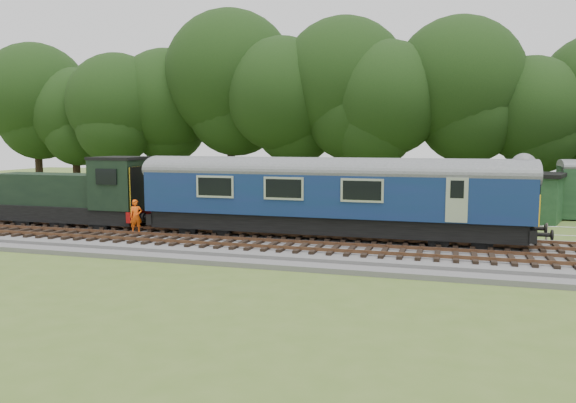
% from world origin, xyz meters
% --- Properties ---
extents(ground, '(120.00, 120.00, 0.00)m').
position_xyz_m(ground, '(0.00, 0.00, 0.00)').
color(ground, '#496424').
rests_on(ground, ground).
extents(ballast, '(70.00, 7.00, 0.35)m').
position_xyz_m(ballast, '(0.00, 0.00, 0.17)').
color(ballast, '#4C4C4F').
rests_on(ballast, ground).
extents(track_north, '(67.20, 2.40, 0.21)m').
position_xyz_m(track_north, '(0.00, 1.40, 0.42)').
color(track_north, black).
rests_on(track_north, ballast).
extents(track_south, '(67.20, 2.40, 0.21)m').
position_xyz_m(track_south, '(0.00, -1.60, 0.42)').
color(track_south, black).
rests_on(track_south, ballast).
extents(fence, '(64.00, 0.12, 1.00)m').
position_xyz_m(fence, '(0.00, 4.50, 0.00)').
color(fence, '#6B6054').
rests_on(fence, ground).
extents(tree_line, '(70.00, 8.00, 18.00)m').
position_xyz_m(tree_line, '(0.00, 22.00, 0.00)').
color(tree_line, black).
rests_on(tree_line, ground).
extents(dmu_railcar, '(18.05, 2.86, 3.88)m').
position_xyz_m(dmu_railcar, '(4.00, 1.40, 2.61)').
color(dmu_railcar, black).
rests_on(dmu_railcar, ground).
extents(shunter_loco, '(8.91, 2.60, 3.38)m').
position_xyz_m(shunter_loco, '(-9.93, 1.40, 1.97)').
color(shunter_loco, black).
rests_on(shunter_loco, ground).
extents(worker, '(0.72, 0.71, 1.67)m').
position_xyz_m(worker, '(-5.48, -0.06, 1.18)').
color(worker, '#FC540D').
rests_on(worker, ballast).
extents(shed, '(4.49, 4.49, 2.97)m').
position_xyz_m(shed, '(14.21, 12.34, 1.51)').
color(shed, '#1A3920').
rests_on(shed, ground).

